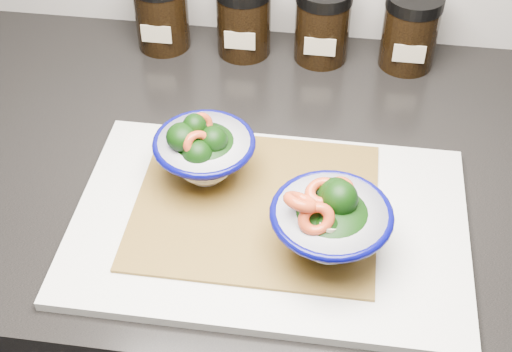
# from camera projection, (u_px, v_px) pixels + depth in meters

# --- Properties ---
(countertop) EXTENTS (3.50, 0.60, 0.04)m
(countertop) POSITION_uv_depth(u_px,v_px,m) (260.00, 170.00, 0.92)
(countertop) COLOR black
(countertop) RESTS_ON cabinet
(cutting_board) EXTENTS (0.45, 0.30, 0.01)m
(cutting_board) POSITION_uv_depth(u_px,v_px,m) (269.00, 223.00, 0.82)
(cutting_board) COLOR silver
(cutting_board) RESTS_ON countertop
(bamboo_mat) EXTENTS (0.28, 0.24, 0.00)m
(bamboo_mat) POSITION_uv_depth(u_px,v_px,m) (256.00, 205.00, 0.83)
(bamboo_mat) COLOR olive
(bamboo_mat) RESTS_ON cutting_board
(bowl_left) EXTENTS (0.12, 0.12, 0.09)m
(bowl_left) POSITION_uv_depth(u_px,v_px,m) (203.00, 151.00, 0.84)
(bowl_left) COLOR white
(bowl_left) RESTS_ON bamboo_mat
(bowl_right) EXTENTS (0.13, 0.13, 0.10)m
(bowl_right) POSITION_uv_depth(u_px,v_px,m) (330.00, 222.00, 0.75)
(bowl_right) COLOR white
(bowl_right) RESTS_ON bamboo_mat
(spice_jar_a) EXTENTS (0.08, 0.08, 0.11)m
(spice_jar_a) POSITION_uv_depth(u_px,v_px,m) (162.00, 12.00, 1.06)
(spice_jar_a) COLOR black
(spice_jar_a) RESTS_ON countertop
(spice_jar_b) EXTENTS (0.08, 0.08, 0.11)m
(spice_jar_b) POSITION_uv_depth(u_px,v_px,m) (244.00, 18.00, 1.05)
(spice_jar_b) COLOR black
(spice_jar_b) RESTS_ON countertop
(spice_jar_c) EXTENTS (0.08, 0.08, 0.11)m
(spice_jar_c) POSITION_uv_depth(u_px,v_px,m) (322.00, 24.00, 1.04)
(spice_jar_c) COLOR black
(spice_jar_c) RESTS_ON countertop
(spice_jar_d) EXTENTS (0.08, 0.08, 0.11)m
(spice_jar_d) POSITION_uv_depth(u_px,v_px,m) (410.00, 30.00, 1.02)
(spice_jar_d) COLOR black
(spice_jar_d) RESTS_ON countertop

